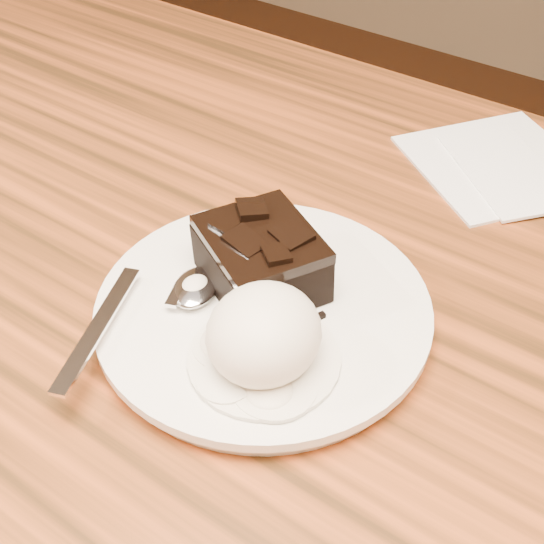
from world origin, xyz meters
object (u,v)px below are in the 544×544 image
Objects in this scene: plate at (263,314)px; ice_cream_scoop at (264,334)px; napkin at (499,163)px; brownie at (261,263)px; spoon at (195,289)px.

ice_cream_scoop reaches higher than plate.
ice_cream_scoop is at bearing -94.43° from napkin.
plate is at bearing 126.45° from ice_cream_scoop.
ice_cream_scoop is at bearing -52.47° from brownie.
spoon is 1.20× the size of napkin.
plate is 0.05m from spoon.
plate is at bearing 3.39° from spoon.
napkin is at bearing 85.57° from ice_cream_scoop.
brownie is 0.27m from napkin.
brownie reaches higher than plate.
napkin is (0.07, 0.26, -0.03)m from brownie.
spoon is (-0.04, -0.02, 0.01)m from plate.
plate reaches higher than napkin.
napkin is at bearing 78.82° from plate.
ice_cream_scoop is 0.32m from napkin.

